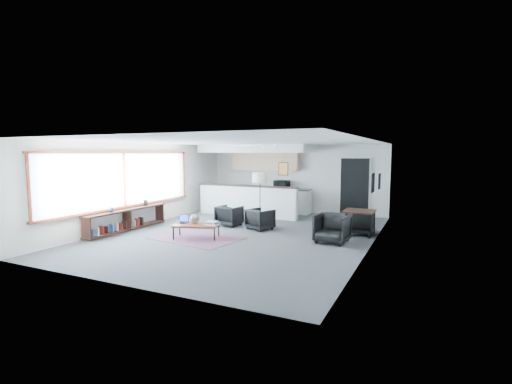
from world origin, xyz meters
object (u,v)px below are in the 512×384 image
at_px(coffee_table, 196,225).
at_px(laptop, 183,220).
at_px(armchair_right, 260,218).
at_px(dining_chair_near, 332,229).
at_px(dining_chair_far, 359,223).
at_px(floor_lamp, 260,179).
at_px(armchair_left, 229,215).
at_px(dining_table, 359,213).
at_px(microwave, 282,183).
at_px(book_stack, 212,223).
at_px(ceramic_pot, 195,219).

relative_size(coffee_table, laptop, 4.30).
relative_size(armchair_right, dining_chair_near, 1.00).
distance_m(dining_chair_near, dining_chair_far, 1.37).
bearing_deg(floor_lamp, dining_chair_near, -27.31).
relative_size(laptop, dining_chair_near, 0.45).
relative_size(coffee_table, armchair_right, 1.92).
distance_m(armchair_left, dining_table, 3.96).
xyz_separation_m(armchair_left, microwave, (0.51, 3.22, 0.77)).
relative_size(floor_lamp, dining_table, 1.99).
bearing_deg(laptop, book_stack, -2.47).
bearing_deg(dining_chair_near, floor_lamp, 157.22).
height_order(book_stack, armchair_left, armchair_left).
bearing_deg(dining_table, dining_chair_near, -110.65).
bearing_deg(book_stack, armchair_right, 69.96).
height_order(armchair_right, floor_lamp, floor_lamp).
bearing_deg(microwave, book_stack, -88.21).
relative_size(coffee_table, book_stack, 3.87).
relative_size(book_stack, dining_chair_far, 0.53).
bearing_deg(armchair_right, book_stack, 91.09).
height_order(dining_table, dining_chair_near, dining_chair_near).
bearing_deg(armchair_left, book_stack, 109.43).
height_order(armchair_left, dining_table, armchair_left).
bearing_deg(dining_chair_far, laptop, 23.04).
xyz_separation_m(dining_chair_near, microwave, (-2.96, 4.03, 0.77)).
xyz_separation_m(laptop, dining_chair_far, (4.33, 2.33, -0.12)).
height_order(ceramic_pot, armchair_right, armchair_right).
relative_size(armchair_left, microwave, 1.26).
xyz_separation_m(armchair_left, dining_chair_near, (3.47, -0.81, -0.00)).
relative_size(armchair_right, dining_chair_far, 1.06).
relative_size(book_stack, armchair_left, 0.49).
bearing_deg(dining_table, coffee_table, -149.39).
distance_m(book_stack, floor_lamp, 2.61).
xyz_separation_m(dining_chair_far, microwave, (-3.42, 2.75, 0.79)).
height_order(coffee_table, laptop, laptop).
xyz_separation_m(laptop, ceramic_pot, (0.41, -0.04, 0.07)).
relative_size(coffee_table, floor_lamp, 0.80).
height_order(armchair_left, dining_chair_near, armchair_left).
relative_size(coffee_table, ceramic_pot, 5.02).
distance_m(coffee_table, floor_lamp, 2.79).
height_order(dining_chair_far, microwave, microwave).
distance_m(armchair_left, dining_chair_far, 3.96).
bearing_deg(armchair_left, dining_chair_far, -169.17).
xyz_separation_m(floor_lamp, microwave, (-0.30, 2.66, -0.34)).
relative_size(armchair_right, dining_table, 0.83).
bearing_deg(floor_lamp, book_stack, -97.37).
xyz_separation_m(laptop, dining_chair_near, (3.88, 1.05, -0.10)).
bearing_deg(dining_table, laptop, -152.45).
xyz_separation_m(armchair_right, dining_table, (2.81, 0.52, 0.29)).
height_order(book_stack, dining_chair_near, dining_chair_near).
distance_m(laptop, dining_chair_far, 4.92).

